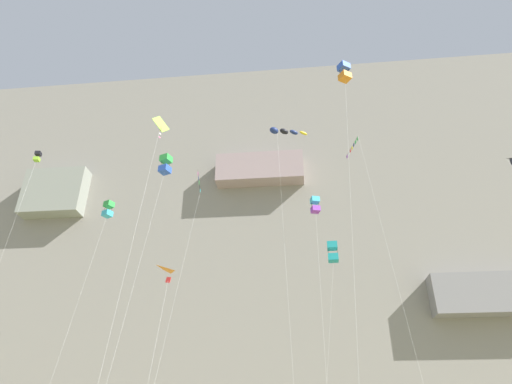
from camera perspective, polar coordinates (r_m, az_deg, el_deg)
The scene contains 12 objects.
cliff_face at distance 72.25m, azimuth 1.47°, elevation -8.22°, with size 180.00×26.29×57.13m.
kite_delta_front_field at distance 35.78m, azimuth -10.46°, elevation -10.97°, with size 1.61×3.97×14.16m.
kite_diamond_low_right at distance 35.38m, azimuth -12.46°, elevation 6.60°, with size 2.18×2.35×25.50m.
kite_banner_upper_right at distance 43.31m, azimuth -8.08°, elevation -2.62°, with size 3.24×4.09×25.58m.
kite_box_mid_center at distance 42.00m, azimuth 7.55°, elevation -1.73°, with size 0.93×2.18×22.89m.
kite_box_high_right at distance 44.95m, azimuth 11.18°, elevation 14.68°, with size 2.97×3.24×34.67m.
kite_box_mid_right at distance 43.78m, azimuth -11.48°, elevation 3.41°, with size 2.08×5.38×27.02m.
kite_banner_mid_left at distance 43.78m, azimuth 13.29°, elevation 1.82°, with size 3.44×5.25×28.90m.
kite_windsock_upper_mid at distance 49.68m, azimuth 3.48°, elevation 7.64°, with size 4.39×4.64×33.36m.
kite_box_far_right at distance 48.68m, azimuth 9.74°, elevation -7.56°, with size 3.25×1.85×21.53m.
kite_box_high_left at distance 58.06m, azimuth -18.32°, elevation -2.13°, with size 1.82×5.93×28.83m.
kite_box_low_left at distance 55.24m, azimuth -26.15°, elevation 3.83°, with size 0.65×2.72×31.09m.
Camera 1 is at (4.88, -7.69, 3.05)m, focal length 31.41 mm.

